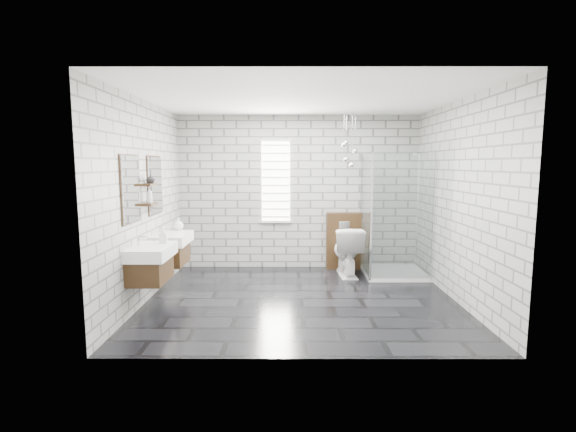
{
  "coord_description": "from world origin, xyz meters",
  "views": [
    {
      "loc": [
        -0.17,
        -5.59,
        1.85
      ],
      "look_at": [
        -0.18,
        0.35,
        1.11
      ],
      "focal_mm": 26.0,
      "sensor_mm": 36.0,
      "label": 1
    }
  ],
  "objects_px": {
    "shower_enclosure": "(390,246)",
    "vanity_left": "(148,253)",
    "toilet": "(347,251)",
    "vanity_right": "(169,240)",
    "cistern_panel": "(343,241)"
  },
  "relations": [
    {
      "from": "vanity_left",
      "to": "vanity_right",
      "type": "distance_m",
      "value": 0.92
    },
    {
      "from": "vanity_left",
      "to": "vanity_right",
      "type": "xyz_separation_m",
      "value": [
        0.0,
        0.92,
        0.0
      ]
    },
    {
      "from": "vanity_left",
      "to": "toilet",
      "type": "distance_m",
      "value": 3.26
    },
    {
      "from": "shower_enclosure",
      "to": "toilet",
      "type": "distance_m",
      "value": 0.71
    },
    {
      "from": "vanity_left",
      "to": "cistern_panel",
      "type": "bearing_deg",
      "value": 39.66
    },
    {
      "from": "vanity_right",
      "to": "toilet",
      "type": "height_order",
      "value": "vanity_right"
    },
    {
      "from": "vanity_left",
      "to": "cistern_panel",
      "type": "xyz_separation_m",
      "value": [
        2.71,
        2.24,
        -0.26
      ]
    },
    {
      "from": "toilet",
      "to": "shower_enclosure",
      "type": "bearing_deg",
      "value": 172.01
    },
    {
      "from": "vanity_right",
      "to": "toilet",
      "type": "bearing_deg",
      "value": 17.91
    },
    {
      "from": "cistern_panel",
      "to": "shower_enclosure",
      "type": "distance_m",
      "value": 0.87
    },
    {
      "from": "shower_enclosure",
      "to": "vanity_left",
      "type": "bearing_deg",
      "value": -153.13
    },
    {
      "from": "cistern_panel",
      "to": "shower_enclosure",
      "type": "relative_size",
      "value": 0.49
    },
    {
      "from": "vanity_right",
      "to": "cistern_panel",
      "type": "distance_m",
      "value": 3.03
    },
    {
      "from": "vanity_left",
      "to": "shower_enclosure",
      "type": "relative_size",
      "value": 0.77
    },
    {
      "from": "vanity_right",
      "to": "shower_enclosure",
      "type": "xyz_separation_m",
      "value": [
        3.41,
        0.81,
        -0.25
      ]
    }
  ]
}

